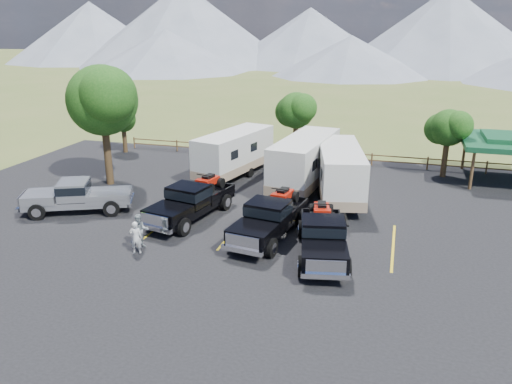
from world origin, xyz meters
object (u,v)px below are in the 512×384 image
(pavilion, at_px, (511,142))
(pickup_silver, at_px, (77,196))
(rig_center, at_px, (270,217))
(rig_right, at_px, (323,235))
(person_b, at_px, (140,231))
(trailer_center, at_px, (305,162))
(trailer_right, at_px, (340,173))
(tree_big_nw, at_px, (102,100))
(rig_left, at_px, (192,200))
(trailer_left, at_px, (234,153))
(person_a, at_px, (136,237))

(pavilion, height_order, pickup_silver, pavilion)
(rig_center, relative_size, rig_right, 1.02)
(rig_center, xyz_separation_m, person_b, (-5.60, -3.02, -0.19))
(pavilion, distance_m, person_b, 24.91)
(trailer_center, xyz_separation_m, trailer_right, (2.42, -1.46, -0.07))
(trailer_right, bearing_deg, pavilion, 21.09)
(person_b, bearing_deg, tree_big_nw, 94.74)
(pavilion, relative_size, rig_left, 0.92)
(rig_right, relative_size, trailer_left, 0.73)
(trailer_left, bearing_deg, rig_left, -74.24)
(rig_right, bearing_deg, tree_big_nw, 144.69)
(tree_big_nw, bearing_deg, rig_left, -28.56)
(tree_big_nw, bearing_deg, rig_right, -23.97)
(trailer_center, bearing_deg, pickup_silver, -138.87)
(rig_left, bearing_deg, rig_right, -7.73)
(tree_big_nw, distance_m, rig_left, 9.93)
(trailer_center, relative_size, person_a, 6.15)
(tree_big_nw, distance_m, trailer_center, 13.51)
(trailer_center, bearing_deg, pavilion, 29.84)
(trailer_right, bearing_deg, person_b, -142.76)
(rig_center, bearing_deg, pavilion, 54.09)
(pavilion, relative_size, trailer_right, 0.67)
(pavilion, bearing_deg, trailer_right, -146.73)
(person_a, bearing_deg, rig_left, -115.26)
(trailer_left, xyz_separation_m, trailer_right, (7.65, -2.88, 0.05))
(pickup_silver, bearing_deg, pavilion, 94.15)
(rig_right, distance_m, person_a, 8.65)
(tree_big_nw, xyz_separation_m, rig_left, (7.77, -4.23, -4.52))
(tree_big_nw, distance_m, pickup_silver, 7.02)
(person_a, bearing_deg, trailer_center, -132.48)
(rig_center, distance_m, person_a, 6.59)
(rig_center, bearing_deg, trailer_left, 126.42)
(rig_right, bearing_deg, trailer_left, 114.74)
(rig_right, height_order, pickup_silver, rig_right)
(rig_left, bearing_deg, trailer_center, 65.32)
(rig_right, distance_m, pickup_silver, 14.28)
(trailer_center, distance_m, pickup_silver, 13.90)
(trailer_center, distance_m, trailer_right, 2.83)
(rig_left, xyz_separation_m, person_b, (-0.85, -4.22, -0.20))
(trailer_left, bearing_deg, person_a, -78.26)
(trailer_center, height_order, person_a, trailer_center)
(trailer_left, bearing_deg, rig_center, -48.17)
(rig_left, relative_size, trailer_center, 0.69)
(tree_big_nw, relative_size, rig_center, 1.18)
(rig_left, xyz_separation_m, pickup_silver, (-6.57, -0.94, -0.08))
(pavilion, relative_size, person_b, 3.68)
(pickup_silver, bearing_deg, trailer_left, 121.46)
(pavilion, height_order, trailer_center, trailer_center)
(person_a, distance_m, person_b, 0.62)
(trailer_left, bearing_deg, person_b, -78.85)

